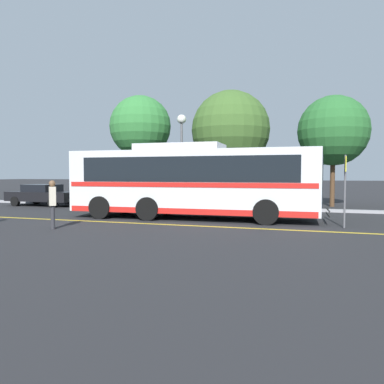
{
  "coord_description": "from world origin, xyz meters",
  "views": [
    {
      "loc": [
        5.06,
        -15.75,
        1.96
      ],
      "look_at": [
        -0.04,
        -0.07,
        1.18
      ],
      "focal_mm": 35.0,
      "sensor_mm": 36.0,
      "label": 1
    }
  ],
  "objects": [
    {
      "name": "tree_0",
      "position": [
        6.15,
        8.36,
        4.57
      ],
      "size": [
        4.19,
        4.19,
        6.68
      ],
      "color": "#513823",
      "rests_on": "ground_plane"
    },
    {
      "name": "transit_bus",
      "position": [
        -0.05,
        -0.07,
        1.71
      ],
      "size": [
        11.11,
        2.98,
        3.29
      ],
      "rotation": [
        0.0,
        0.0,
        -1.54
      ],
      "color": "silver",
      "rests_on": "ground_plane"
    },
    {
      "name": "parked_car_1",
      "position": [
        -5.52,
        3.19,
        0.75
      ],
      "size": [
        4.36,
        2.21,
        1.46
      ],
      "rotation": [
        0.0,
        0.0,
        -1.66
      ],
      "color": "#335B33",
      "rests_on": "ground_plane"
    },
    {
      "name": "parked_car_2",
      "position": [
        0.53,
        3.21,
        0.75
      ],
      "size": [
        4.61,
        2.16,
        1.49
      ],
      "rotation": [
        0.0,
        0.0,
        1.54
      ],
      "color": "black",
      "rests_on": "ground_plane"
    },
    {
      "name": "curb_strip",
      "position": [
        -0.04,
        4.85,
        0.07
      ],
      "size": [
        38.73,
        0.36,
        0.15
      ],
      "primitive_type": "cube",
      "color": "#99999E",
      "rests_on": "ground_plane"
    },
    {
      "name": "tree_1",
      "position": [
        -6.11,
        7.35,
        5.17
      ],
      "size": [
        4.12,
        4.12,
        7.25
      ],
      "color": "#513823",
      "rests_on": "ground_plane"
    },
    {
      "name": "bus_stop_sign",
      "position": [
        6.15,
        -1.12,
        1.67
      ],
      "size": [
        0.07,
        0.4,
        2.66
      ],
      "rotation": [
        0.0,
        0.0,
        -1.54
      ],
      "color": "#59595E",
      "rests_on": "ground_plane"
    },
    {
      "name": "pedestrian_0",
      "position": [
        -3.83,
        -4.59,
        1.0
      ],
      "size": [
        0.44,
        0.46,
        1.74
      ],
      "rotation": [
        0.0,
        0.0,
        2.3
      ],
      "color": "#2D2D33",
      "rests_on": "ground_plane"
    },
    {
      "name": "parked_car_0",
      "position": [
        -10.96,
        3.55,
        0.69
      ],
      "size": [
        4.56,
        2.08,
        1.33
      ],
      "rotation": [
        0.0,
        0.0,
        -1.6
      ],
      "color": "black",
      "rests_on": "ground_plane"
    },
    {
      "name": "lane_strip_0",
      "position": [
        -0.04,
        -2.27,
        0.0
      ],
      "size": [
        30.73,
        0.2,
        0.01
      ],
      "primitive_type": "cube",
      "rotation": [
        0.0,
        0.0,
        1.57
      ],
      "color": "gold",
      "rests_on": "ground_plane"
    },
    {
      "name": "street_lamp",
      "position": [
        -2.72,
        6.11,
        4.33
      ],
      "size": [
        0.56,
        0.56,
        5.63
      ],
      "color": "#59595E",
      "rests_on": "ground_plane"
    },
    {
      "name": "ground_plane",
      "position": [
        0.0,
        0.0,
        0.0
      ],
      "size": [
        220.0,
        220.0,
        0.0
      ],
      "primitive_type": "plane",
      "color": "#262628"
    },
    {
      "name": "tree_2",
      "position": [
        -0.13,
        8.37,
        4.84
      ],
      "size": [
        5.1,
        5.1,
        7.4
      ],
      "color": "#513823",
      "rests_on": "ground_plane"
    }
  ]
}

